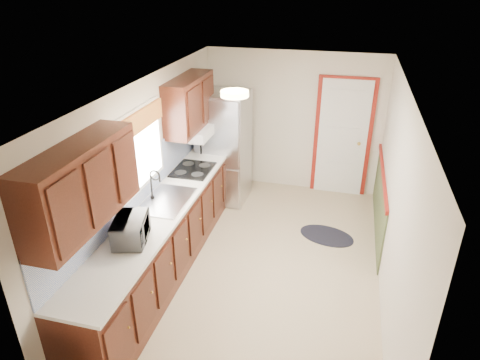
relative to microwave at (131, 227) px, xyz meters
The scene contains 8 objects.
room_shell 1.63m from the microwave, 42.51° to the left, with size 3.20×5.20×2.52m.
kitchen_run 0.86m from the microwave, 92.50° to the left, with size 0.63×4.00×2.20m.
back_wall_trim 3.98m from the microwave, 56.48° to the left, with size 1.12×2.30×2.08m.
ceiling_fixture 1.79m from the microwave, 45.00° to the left, with size 0.30×0.30×0.06m, color #FFD88C.
microwave is the anchor object (origin of this frame).
refrigerator 2.87m from the microwave, 86.40° to the left, with size 0.79×0.78×1.85m.
rug 3.06m from the microwave, 46.05° to the left, with size 0.80×0.52×0.01m, color black.
cooktop 1.86m from the microwave, 89.69° to the left, with size 0.53×0.64×0.02m, color black.
Camera 1 is at (0.87, -4.51, 3.52)m, focal length 32.00 mm.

